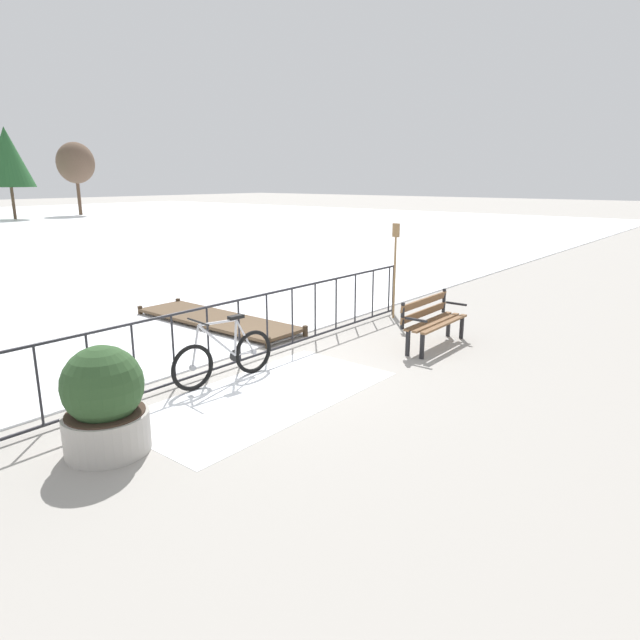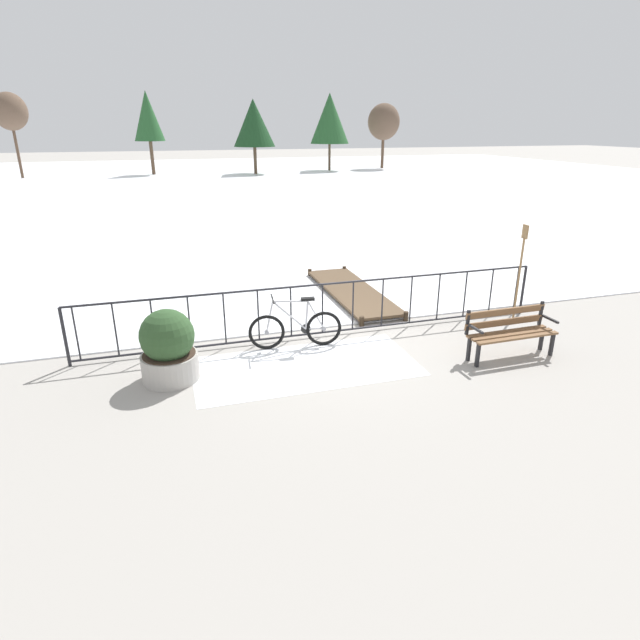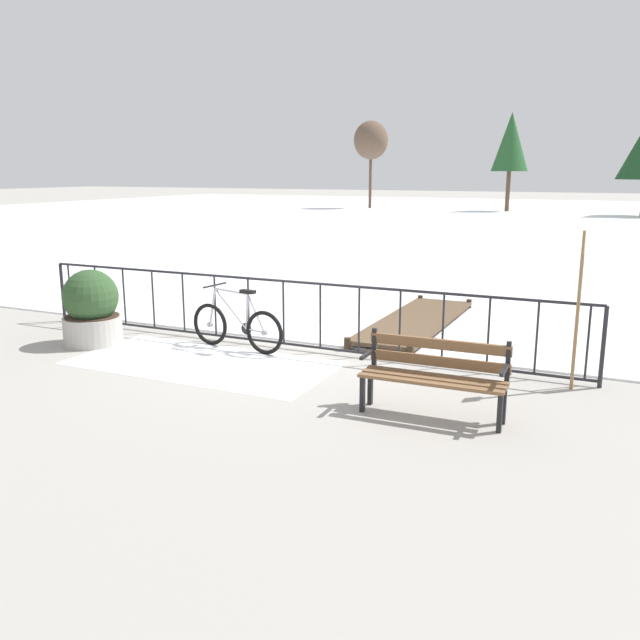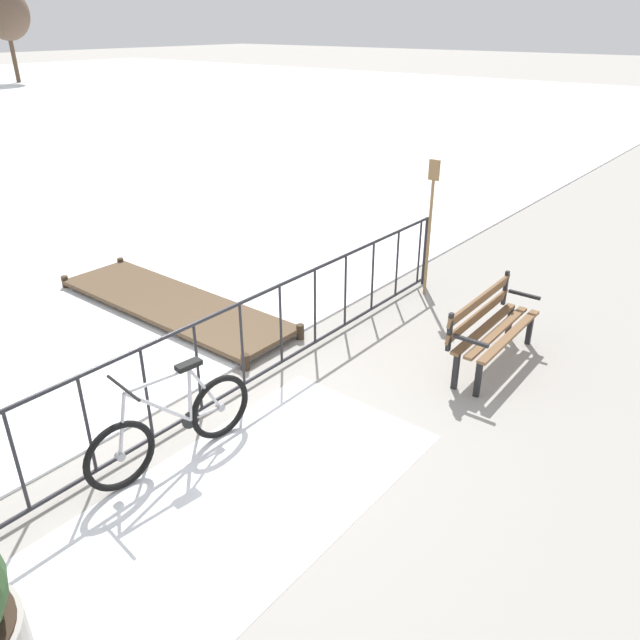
{
  "view_description": "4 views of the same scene",
  "coord_description": "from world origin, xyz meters",
  "px_view_note": "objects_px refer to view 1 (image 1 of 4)",
  "views": [
    {
      "loc": [
        -5.68,
        -6.27,
        2.86
      ],
      "look_at": [
        1.39,
        -0.49,
        0.54
      ],
      "focal_mm": 31.34,
      "sensor_mm": 36.0,
      "label": 1
    },
    {
      "loc": [
        -2.76,
        -8.86,
        3.84
      ],
      "look_at": [
        -0.24,
        -0.63,
        0.59
      ],
      "focal_mm": 29.08,
      "sensor_mm": 36.0,
      "label": 2
    },
    {
      "loc": [
        4.68,
        -8.75,
        2.68
      ],
      "look_at": [
        0.86,
        -0.53,
        0.64
      ],
      "focal_mm": 37.42,
      "sensor_mm": 36.0,
      "label": 3
    },
    {
      "loc": [
        -3.32,
        -4.22,
        3.67
      ],
      "look_at": [
        0.93,
        -0.82,
        0.99
      ],
      "focal_mm": 34.22,
      "sensor_mm": 36.0,
      "label": 4
    }
  ],
  "objects_px": {
    "bicycle_near_railing": "(224,357)",
    "planter_with_shrub": "(104,403)",
    "oar_upright": "(395,264)",
    "park_bench": "(432,318)"
  },
  "relations": [
    {
      "from": "bicycle_near_railing",
      "to": "planter_with_shrub",
      "type": "xyz_separation_m",
      "value": [
        -2.24,
        -0.66,
        0.19
      ]
    },
    {
      "from": "planter_with_shrub",
      "to": "oar_upright",
      "type": "bearing_deg",
      "value": 6.48
    },
    {
      "from": "bicycle_near_railing",
      "to": "oar_upright",
      "type": "height_order",
      "value": "oar_upright"
    },
    {
      "from": "planter_with_shrub",
      "to": "oar_upright",
      "type": "height_order",
      "value": "oar_upright"
    },
    {
      "from": "park_bench",
      "to": "planter_with_shrub",
      "type": "bearing_deg",
      "value": 172.04
    },
    {
      "from": "oar_upright",
      "to": "planter_with_shrub",
      "type": "bearing_deg",
      "value": -173.52
    },
    {
      "from": "bicycle_near_railing",
      "to": "park_bench",
      "type": "height_order",
      "value": "bicycle_near_railing"
    },
    {
      "from": "planter_with_shrub",
      "to": "oar_upright",
      "type": "relative_size",
      "value": 0.6
    },
    {
      "from": "park_bench",
      "to": "oar_upright",
      "type": "xyz_separation_m",
      "value": [
        1.33,
        1.6,
        0.63
      ]
    },
    {
      "from": "park_bench",
      "to": "oar_upright",
      "type": "height_order",
      "value": "oar_upright"
    }
  ]
}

